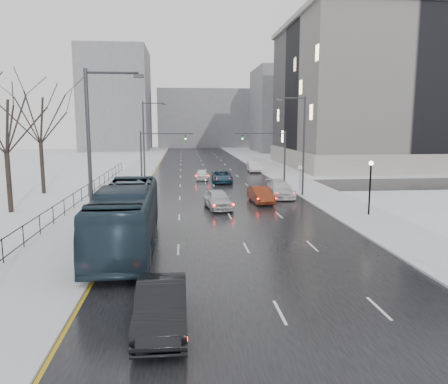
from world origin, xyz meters
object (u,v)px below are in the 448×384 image
object	(u,v)px
tree_park_e	(44,194)
sedan_center_near	(218,199)
sedan_left_near	(162,306)
sedan_center_far	(202,175)
streetlight_l_far	(146,138)
no_uturn_sign	(300,170)
tree_park_d	(11,213)
mast_signal_right	(276,151)
streetlight_l_near	(94,157)
sedan_right_near	(261,195)
mast_signal_left	(150,152)
lamppost_r_mid	(370,180)
streetlight_r_mid	(302,141)
sedan_right_far	(280,189)
sedan_right_distant	(254,167)
sedan_right_cross	(222,177)
bus	(126,217)

from	to	relation	value
tree_park_e	sedan_center_near	bearing A→B (deg)	-29.12
sedan_left_near	sedan_center_far	distance (m)	42.37
streetlight_l_far	no_uturn_sign	world-z (taller)	streetlight_l_far
tree_park_d	mast_signal_right	distance (m)	29.05
sedan_left_near	sedan_center_near	distance (m)	22.46
streetlight_l_far	sedan_left_near	distance (m)	40.34
streetlight_l_near	sedan_right_near	xyz separation A→B (m)	(11.67, 16.70, -4.82)
tree_park_e	mast_signal_right	xyz separation A→B (m)	(25.53, 4.00, 4.11)
sedan_left_near	mast_signal_left	bearing A→B (deg)	94.08
tree_park_d	sedan_right_near	xyz separation A→B (m)	(21.30, 2.70, 0.79)
sedan_center_near	sedan_center_far	distance (m)	20.11
lamppost_r_mid	no_uturn_sign	xyz separation A→B (m)	(-1.80, 14.00, -0.64)
streetlight_r_mid	no_uturn_sign	bearing A→B (deg)	75.52
sedan_right_far	tree_park_e	bearing A→B (deg)	169.51
tree_park_e	sedan_left_near	distance (m)	34.72
streetlight_l_near	mast_signal_right	bearing A→B (deg)	61.04
mast_signal_left	sedan_center_near	world-z (taller)	mast_signal_left
tree_park_d	mast_signal_left	xyz separation A→B (m)	(10.47, 14.00, 4.11)
tree_park_e	sedan_right_far	distance (m)	24.60
streetlight_l_near	sedan_right_distant	xyz separation A→B (m)	(15.37, 43.10, -4.76)
tree_park_e	mast_signal_right	bearing A→B (deg)	8.90
sedan_right_cross	sedan_right_distant	xyz separation A→B (m)	(5.98, 11.81, 0.07)
streetlight_l_near	sedan_center_near	world-z (taller)	streetlight_l_near
sedan_right_near	tree_park_d	bearing A→B (deg)	-177.79
streetlight_r_mid	no_uturn_sign	xyz separation A→B (m)	(1.03, 4.00, -3.32)
bus	sedan_center_far	world-z (taller)	bus
streetlight_l_near	sedan_center_far	size ratio (longest dim) A/B	2.52
mast_signal_right	streetlight_r_mid	bearing A→B (deg)	-84.00
tree_park_e	sedan_right_near	xyz separation A→B (m)	(21.70, -7.30, 0.79)
streetlight_l_far	sedan_center_near	size ratio (longest dim) A/B	2.05
mast_signal_left	sedan_left_near	xyz separation A→B (m)	(2.83, -35.89, -3.23)
streetlight_l_near	streetlight_r_mid	bearing A→B (deg)	50.76
tree_park_e	sedan_right_distant	world-z (taller)	tree_park_e
streetlight_l_near	sedan_center_far	xyz separation A→B (m)	(7.02, 34.34, -4.90)
no_uturn_sign	sedan_left_near	size ratio (longest dim) A/B	0.53
sedan_left_near	sedan_right_far	distance (m)	29.42
streetlight_l_near	sedan_right_far	world-z (taller)	streetlight_l_near
tree_park_e	lamppost_r_mid	size ratio (longest dim) A/B	3.15
streetlight_l_far	sedan_center_far	bearing A→B (deg)	18.46
streetlight_l_near	mast_signal_left	world-z (taller)	streetlight_l_near
streetlight_l_near	tree_park_d	bearing A→B (deg)	124.53
lamppost_r_mid	sedan_right_cross	size ratio (longest dim) A/B	0.80
streetlight_r_mid	sedan_right_far	xyz separation A→B (m)	(-2.18, -0.40, -4.78)
sedan_center_near	sedan_right_far	bearing A→B (deg)	31.60
mast_signal_right	sedan_right_distant	xyz separation A→B (m)	(-0.13, 15.10, -3.25)
mast_signal_left	sedan_right_cross	bearing A→B (deg)	21.02
sedan_center_near	sedan_right_cross	distance (m)	17.15
bus	sedan_right_distant	world-z (taller)	bus
tree_park_d	mast_signal_right	bearing A→B (deg)	29.12
bus	sedan_right_distant	bearing A→B (deg)	69.57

